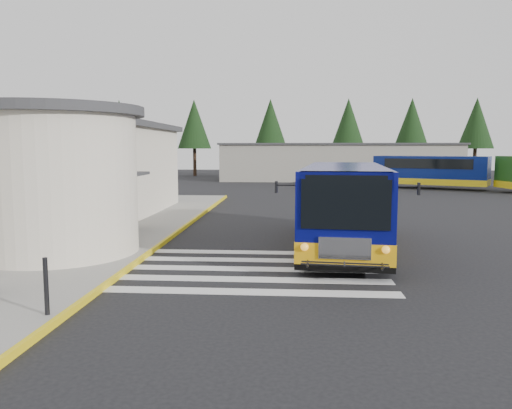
{
  "coord_description": "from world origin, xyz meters",
  "views": [
    {
      "loc": [
        0.72,
        -15.37,
        3.59
      ],
      "look_at": [
        -0.33,
        -0.5,
        1.92
      ],
      "focal_mm": 35.0,
      "sensor_mm": 36.0,
      "label": 1
    }
  ],
  "objects": [
    {
      "name": "curb_strip",
      "position": [
        -4.05,
        4.0,
        0.08
      ],
      "size": [
        0.12,
        34.0,
        0.16
      ],
      "primitive_type": "cube",
      "color": "yellow",
      "rests_on": "ground"
    },
    {
      "name": "far_bus_a",
      "position": [
        13.28,
        30.71,
        1.64
      ],
      "size": [
        9.93,
        6.96,
        2.52
      ],
      "rotation": [
        0.0,
        0.0,
        1.09
      ],
      "color": "navy",
      "rests_on": "ground"
    },
    {
      "name": "tree_line",
      "position": [
        6.29,
        50.0,
        6.77
      ],
      "size": [
        58.4,
        4.4,
        10.0
      ],
      "color": "black",
      "rests_on": "ground"
    },
    {
      "name": "sidewalk",
      "position": [
        -9.0,
        4.0,
        0.07
      ],
      "size": [
        10.0,
        34.0,
        0.15
      ],
      "primitive_type": "cube",
      "color": "gray",
      "rests_on": "ground"
    },
    {
      "name": "depot_building",
      "position": [
        6.0,
        42.0,
        2.11
      ],
      "size": [
        26.4,
        8.4,
        4.2
      ],
      "color": "gray",
      "rests_on": "ground"
    },
    {
      "name": "bollard",
      "position": [
        -4.33,
        -5.63,
        0.75
      ],
      "size": [
        0.1,
        0.1,
        1.21
      ],
      "primitive_type": "cylinder",
      "color": "black",
      "rests_on": "sidewalk"
    },
    {
      "name": "station_building",
      "position": [
        -10.84,
        6.91,
        2.57
      ],
      "size": [
        12.7,
        18.7,
        4.8
      ],
      "color": "beige",
      "rests_on": "ground"
    },
    {
      "name": "crosswalk",
      "position": [
        -0.5,
        -0.8,
        0.01
      ],
      "size": [
        8.0,
        5.35,
        0.01
      ],
      "color": "silver",
      "rests_on": "ground"
    },
    {
      "name": "ground",
      "position": [
        0.0,
        0.0,
        0.0
      ],
      "size": [
        140.0,
        140.0,
        0.0
      ],
      "primitive_type": "plane",
      "color": "black",
      "rests_on": "ground"
    },
    {
      "name": "transit_bus",
      "position": [
        2.66,
        2.8,
        1.42
      ],
      "size": [
        4.24,
        10.75,
        2.97
      ],
      "rotation": [
        0.0,
        0.0,
        -0.1
      ],
      "color": "#070A59",
      "rests_on": "ground"
    }
  ]
}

